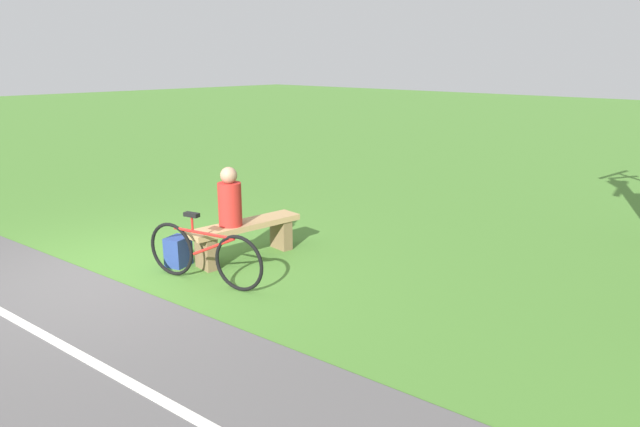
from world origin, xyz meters
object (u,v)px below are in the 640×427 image
object	(u,v)px
person_seated	(230,200)
backpack	(178,251)
bench	(245,234)
bicycle	(204,254)

from	to	relation	value
person_seated	backpack	distance (m)	0.98
bench	person_seated	xyz separation A→B (m)	(0.23, -0.02, 0.52)
backpack	bicycle	bearing A→B (deg)	81.06
bench	backpack	bearing A→B (deg)	-22.64
bicycle	backpack	distance (m)	0.79
person_seated	bicycle	world-z (taller)	person_seated
person_seated	backpack	bearing A→B (deg)	-29.69
bicycle	backpack	world-z (taller)	bicycle
backpack	bench	bearing A→B (deg)	152.09
backpack	person_seated	bearing A→B (deg)	145.04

